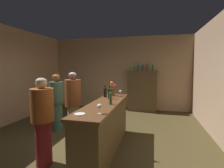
% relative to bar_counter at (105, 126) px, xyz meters
% --- Properties ---
extents(floor, '(9.00, 9.00, 0.00)m').
position_rel_bar_counter_xyz_m(floor, '(-0.44, 0.13, -0.49)').
color(floor, '#463B1F').
rests_on(floor, ground).
extents(wall_back, '(5.67, 0.12, 2.90)m').
position_rel_bar_counter_xyz_m(wall_back, '(-0.44, 3.65, 0.96)').
color(wall_back, tan).
rests_on(wall_back, ground).
extents(bar_counter, '(0.56, 2.36, 0.98)m').
position_rel_bar_counter_xyz_m(bar_counter, '(0.00, 0.00, 0.00)').
color(bar_counter, '#4D3E23').
rests_on(bar_counter, ground).
extents(display_cabinet, '(1.16, 0.40, 1.57)m').
position_rel_bar_counter_xyz_m(display_cabinet, '(0.51, 3.36, 0.32)').
color(display_cabinet, brown).
rests_on(display_cabinet, ground).
extents(wine_bottle_malbec, '(0.08, 0.08, 0.31)m').
position_rel_bar_counter_xyz_m(wine_bottle_malbec, '(-0.02, 0.47, 0.63)').
color(wine_bottle_malbec, black).
rests_on(wine_bottle_malbec, bar_counter).
extents(wine_bottle_rose, '(0.08, 0.08, 0.29)m').
position_rel_bar_counter_xyz_m(wine_bottle_rose, '(-0.18, 0.66, 0.62)').
color(wine_bottle_rose, black).
rests_on(wine_bottle_rose, bar_counter).
extents(wine_bottle_riesling, '(0.06, 0.06, 0.31)m').
position_rel_bar_counter_xyz_m(wine_bottle_riesling, '(0.15, -0.10, 0.62)').
color(wine_bottle_riesling, '#2B5027').
rests_on(wine_bottle_riesling, bar_counter).
extents(wine_glass_front, '(0.07, 0.07, 0.14)m').
position_rel_bar_counter_xyz_m(wine_glass_front, '(0.14, 0.92, 0.59)').
color(wine_glass_front, white).
rests_on(wine_glass_front, bar_counter).
extents(wine_glass_mid, '(0.08, 0.08, 0.15)m').
position_rel_bar_counter_xyz_m(wine_glass_mid, '(0.15, -0.77, 0.60)').
color(wine_glass_mid, white).
rests_on(wine_glass_mid, bar_counter).
extents(flower_arrangement, '(0.15, 0.14, 0.36)m').
position_rel_bar_counter_xyz_m(flower_arrangement, '(-0.06, 0.88, 0.67)').
color(flower_arrangement, '#543C1C').
rests_on(flower_arrangement, bar_counter).
extents(cheese_plate, '(0.17, 0.17, 0.01)m').
position_rel_bar_counter_xyz_m(cheese_plate, '(-0.13, -0.89, 0.49)').
color(cheese_plate, white).
rests_on(cheese_plate, bar_counter).
extents(display_bottle_left, '(0.07, 0.07, 0.27)m').
position_rel_bar_counter_xyz_m(display_bottle_left, '(0.14, 3.36, 1.20)').
color(display_bottle_left, '#2A452F').
rests_on(display_bottle_left, display_cabinet).
extents(display_bottle_midleft, '(0.06, 0.06, 0.31)m').
position_rel_bar_counter_xyz_m(display_bottle_midleft, '(0.34, 3.36, 1.21)').
color(display_bottle_midleft, '#153C21').
rests_on(display_bottle_midleft, display_cabinet).
extents(display_bottle_center, '(0.08, 0.08, 0.29)m').
position_rel_bar_counter_xyz_m(display_bottle_center, '(0.52, 3.36, 1.21)').
color(display_bottle_center, '#222E31').
rests_on(display_bottle_center, display_cabinet).
extents(display_bottle_midright, '(0.07, 0.07, 0.32)m').
position_rel_bar_counter_xyz_m(display_bottle_midright, '(0.68, 3.36, 1.22)').
color(display_bottle_midright, '#492B19').
rests_on(display_bottle_midright, display_cabinet).
extents(display_bottle_right, '(0.07, 0.07, 0.32)m').
position_rel_bar_counter_xyz_m(display_bottle_right, '(0.89, 3.36, 1.22)').
color(display_bottle_right, '#153B19').
rests_on(display_bottle_right, display_cabinet).
extents(patron_in_grey, '(0.38, 0.38, 1.52)m').
position_rel_bar_counter_xyz_m(patron_in_grey, '(-0.87, -0.76, 0.33)').
color(patron_in_grey, maroon).
rests_on(patron_in_grey, ground).
extents(patron_tall, '(0.38, 0.38, 1.51)m').
position_rel_bar_counter_xyz_m(patron_tall, '(-1.56, 0.75, 0.33)').
color(patron_tall, '#436252').
rests_on(patron_tall, ground).
extents(patron_by_cabinet, '(0.37, 0.37, 1.58)m').
position_rel_bar_counter_xyz_m(patron_by_cabinet, '(-0.87, 0.35, 0.36)').
color(patron_by_cabinet, '#959D85').
rests_on(patron_by_cabinet, ground).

